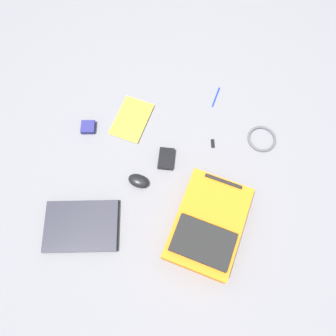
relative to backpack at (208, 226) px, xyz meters
The scene contains 10 objects.
ground_plane 0.33m from the backpack, 132.61° to the left, with size 3.43×3.43×0.00m, color slate.
backpack is the anchor object (origin of this frame).
laptop 0.59m from the backpack, behind, with size 0.38×0.30×0.03m.
book_comic 0.69m from the backpack, 132.40° to the left, with size 0.21×0.27×0.01m.
computer_mouse 0.40m from the backpack, 154.53° to the left, with size 0.07×0.11×0.04m, color black.
cable_coil 0.57m from the backpack, 65.60° to the left, with size 0.15×0.15×0.01m, color #4C4C51.
power_brick 0.40m from the backpack, 128.04° to the left, with size 0.08×0.11×0.03m, color black.
pen_black 0.73m from the backpack, 92.74° to the left, with size 0.01×0.01×0.13m, color #1933B2.
earbud_pouch 0.81m from the backpack, 148.31° to the left, with size 0.07×0.07×0.03m, color navy.
usb_stick 0.45m from the backpack, 92.48° to the left, with size 0.02×0.05×0.01m, color black.
Camera 1 is at (0.08, -0.50, 1.46)m, focal length 32.73 mm.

